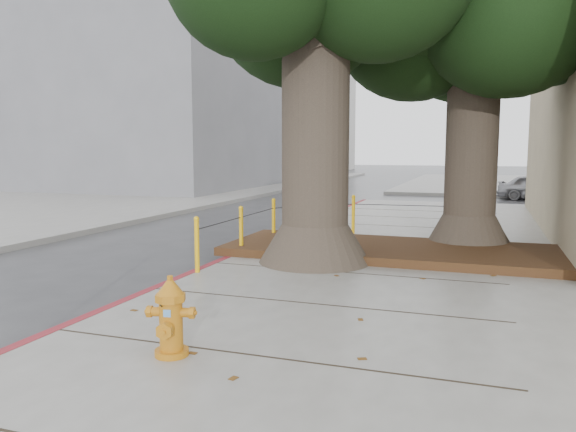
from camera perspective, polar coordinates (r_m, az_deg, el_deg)
name	(u,v)px	position (r m, az deg, el deg)	size (l,w,h in m)	color
ground	(279,311)	(7.76, -0.91, -9.64)	(140.00, 140.00, 0.00)	#28282B
sidewalk_far	(544,184)	(37.20, 24.61, 2.94)	(16.00, 20.00, 0.15)	slate
sidewalk_opposite	(28,204)	(23.83, -24.88, 1.08)	(14.00, 60.00, 0.15)	slate
curb_red	(226,262)	(10.74, -6.33, -4.62)	(0.14, 26.00, 0.16)	maroon
planter_bed	(391,250)	(11.19, 10.42, -3.42)	(6.40, 2.60, 0.16)	black
building_far_grey	(167,83)	(34.11, -12.15, 13.08)	(12.00, 16.00, 12.00)	slate
building_far_white	(275,94)	(55.80, -1.33, 12.29)	(12.00, 18.00, 15.00)	silver
tree_far	(495,7)	(12.62, 20.28, 19.33)	(4.50, 3.80, 7.17)	#4C3F33
bollard_ring	(312,221)	(11.97, 2.44, -0.55)	(3.79, 5.39, 0.95)	#F6B60D
fire_hydrant	(171,317)	(5.76, -11.83, -10.01)	(0.43, 0.41, 0.81)	orange
car_silver	(538,187)	(26.39, 24.05, 2.67)	(1.31, 3.26, 1.11)	#97969B
car_dark	(196,181)	(29.61, -9.34, 3.55)	(1.54, 3.78, 1.10)	black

